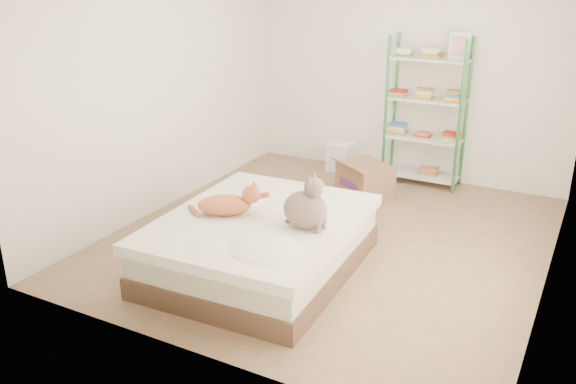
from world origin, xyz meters
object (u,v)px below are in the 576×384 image
Objects in this scene: bed at (261,244)px; grey_cat at (305,202)px; orange_cat at (225,202)px; white_bin at (340,157)px; shelf_unit at (426,110)px; cardboard_box at (365,180)px.

bed is 0.62m from grey_cat.
orange_cat is 2.84m from white_bin.
bed is 0.46m from orange_cat.
shelf_unit reaches higher than grey_cat.
cardboard_box is (-0.43, -0.73, -0.69)m from shelf_unit.
bed is 2.76m from white_bin.
orange_cat is at bearing -68.78° from cardboard_box.
white_bin is at bearing 17.63° from grey_cat.
cardboard_box is at bearing 83.54° from bed.
grey_cat is at bearing -22.76° from orange_cat.
shelf_unit is 1.25m from white_bin.
shelf_unit is at bearing 44.19° from orange_cat.
orange_cat is at bearing -86.51° from white_bin.
bed is at bearing -80.31° from white_bin.
white_bin is (-1.03, -0.03, -0.70)m from shelf_unit.
cardboard_box is (0.44, 2.10, -0.39)m from orange_cat.
shelf_unit is (0.15, 2.76, 0.19)m from grey_cat.
white_bin is (-0.46, 2.72, -0.06)m from bed.
grey_cat is at bearing -2.98° from bed.
bed reaches higher than cardboard_box.
shelf_unit is at bearing -3.46° from grey_cat.
orange_cat is at bearing -167.11° from bed.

